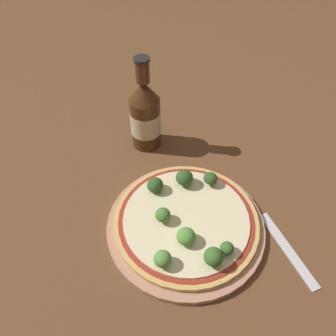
% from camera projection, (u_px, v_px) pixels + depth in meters
% --- Properties ---
extents(ground_plane, '(3.00, 3.00, 0.00)m').
position_uv_depth(ground_plane, '(176.00, 215.00, 0.65)').
color(ground_plane, brown).
extents(plate, '(0.30, 0.30, 0.01)m').
position_uv_depth(plate, '(185.00, 225.00, 0.62)').
color(plate, tan).
rests_on(plate, ground_plane).
extents(pizza, '(0.27, 0.27, 0.01)m').
position_uv_depth(pizza, '(186.00, 220.00, 0.62)').
color(pizza, tan).
rests_on(pizza, plate).
extents(broccoli_floret_0, '(0.03, 0.03, 0.03)m').
position_uv_depth(broccoli_floret_0, '(155.00, 185.00, 0.65)').
color(broccoli_floret_0, '#89A866').
rests_on(broccoli_floret_0, pizza).
extents(broccoli_floret_1, '(0.03, 0.03, 0.03)m').
position_uv_depth(broccoli_floret_1, '(184.00, 178.00, 0.65)').
color(broccoli_floret_1, '#89A866').
rests_on(broccoli_floret_1, pizza).
extents(broccoli_floret_2, '(0.03, 0.03, 0.03)m').
position_uv_depth(broccoli_floret_2, '(210.00, 178.00, 0.66)').
color(broccoli_floret_2, '#89A866').
rests_on(broccoli_floret_2, pizza).
extents(broccoli_floret_3, '(0.02, 0.02, 0.02)m').
position_uv_depth(broccoli_floret_3, '(227.00, 248.00, 0.55)').
color(broccoli_floret_3, '#89A866').
rests_on(broccoli_floret_3, pizza).
extents(broccoli_floret_4, '(0.03, 0.03, 0.03)m').
position_uv_depth(broccoli_floret_4, '(163.00, 259.00, 0.54)').
color(broccoli_floret_4, '#89A866').
rests_on(broccoli_floret_4, pizza).
extents(broccoli_floret_5, '(0.03, 0.03, 0.03)m').
position_uv_depth(broccoli_floret_5, '(163.00, 215.00, 0.59)').
color(broccoli_floret_5, '#89A866').
rests_on(broccoli_floret_5, pizza).
extents(broccoli_floret_6, '(0.03, 0.03, 0.03)m').
position_uv_depth(broccoli_floret_6, '(213.00, 257.00, 0.54)').
color(broccoli_floret_6, '#89A866').
rests_on(broccoli_floret_6, pizza).
extents(broccoli_floret_7, '(0.03, 0.03, 0.03)m').
position_uv_depth(broccoli_floret_7, '(186.00, 236.00, 0.57)').
color(broccoli_floret_7, '#89A866').
rests_on(broccoli_floret_7, pizza).
extents(beer_bottle, '(0.07, 0.07, 0.22)m').
position_uv_depth(beer_bottle, '(145.00, 115.00, 0.73)').
color(beer_bottle, '#472814').
rests_on(beer_bottle, ground_plane).
extents(fork, '(0.07, 0.16, 0.00)m').
position_uv_depth(fork, '(287.00, 249.00, 0.59)').
color(fork, silver).
rests_on(fork, ground_plane).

